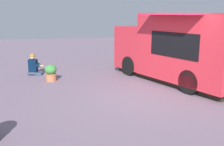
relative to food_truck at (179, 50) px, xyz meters
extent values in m
plane|color=slate|center=(-1.37, 1.50, -1.20)|extent=(40.00, 40.00, 0.00)
cube|color=red|center=(-0.61, -0.24, 0.17)|extent=(4.24, 3.26, 2.30)
cube|color=red|center=(1.89, 0.73, -0.11)|extent=(2.21, 2.41, 1.74)
cube|color=black|center=(2.62, 1.01, 0.19)|extent=(0.62, 1.53, 0.66)
cube|color=black|center=(-0.98, 0.72, 0.30)|extent=(1.94, 0.77, 0.80)
cube|color=#D82143|center=(-1.09, 0.99, 1.27)|extent=(2.32, 1.37, 0.03)
cube|color=black|center=(0.14, 0.05, -1.09)|extent=(5.34, 3.37, 0.21)
cylinder|color=black|center=(2.02, -0.20, -0.81)|extent=(0.81, 0.49, 0.78)
cylinder|color=black|center=(1.36, 1.50, -0.81)|extent=(0.81, 0.49, 0.78)
cylinder|color=black|center=(-1.57, 0.37, -0.81)|extent=(0.81, 0.49, 0.78)
ellipsoid|color=#354760|center=(2.29, 5.38, -1.13)|extent=(0.57, 0.62, 0.14)
cube|color=#354760|center=(2.14, 5.22, -1.14)|extent=(0.21, 0.38, 0.11)
cube|color=#354760|center=(2.33, 5.16, -1.14)|extent=(0.21, 0.38, 0.11)
cube|color=#071B34|center=(2.29, 5.38, -0.81)|extent=(0.31, 0.39, 0.51)
sphere|color=#D9A38B|center=(2.29, 5.38, -0.45)|extent=(0.23, 0.23, 0.23)
sphere|color=olive|center=(2.29, 5.38, -0.42)|extent=(0.23, 0.23, 0.23)
cube|color=#071B34|center=(2.15, 5.28, -0.74)|extent=(0.18, 0.35, 0.27)
cube|color=#071B34|center=(2.35, 5.22, -0.74)|extent=(0.18, 0.35, 0.27)
cylinder|color=#E4A658|center=(2.21, 5.08, -0.81)|extent=(0.25, 0.31, 0.07)
cube|color=#C0382C|center=(2.21, 5.08, -0.80)|extent=(0.19, 0.25, 0.02)
cylinder|color=#BA6D47|center=(1.08, 4.66, -1.06)|extent=(0.40, 0.40, 0.27)
torus|color=#B46E46|center=(1.08, 4.66, -0.94)|extent=(0.42, 0.42, 0.04)
ellipsoid|color=#3E893D|center=(1.08, 4.66, -0.76)|extent=(0.44, 0.44, 0.38)
sphere|color=#AE43C4|center=(1.05, 4.81, -0.67)|extent=(0.08, 0.08, 0.08)
sphere|color=#B33CB4|center=(0.93, 4.56, -0.69)|extent=(0.06, 0.06, 0.06)
sphere|color=#AC47CC|center=(1.15, 4.80, -0.67)|extent=(0.08, 0.08, 0.08)
sphere|color=purple|center=(1.23, 4.75, -0.72)|extent=(0.08, 0.08, 0.08)
sphere|color=#B149C7|center=(1.12, 4.48, -0.73)|extent=(0.07, 0.07, 0.07)
camera|label=1|loc=(-8.98, 4.49, 1.32)|focal=42.80mm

